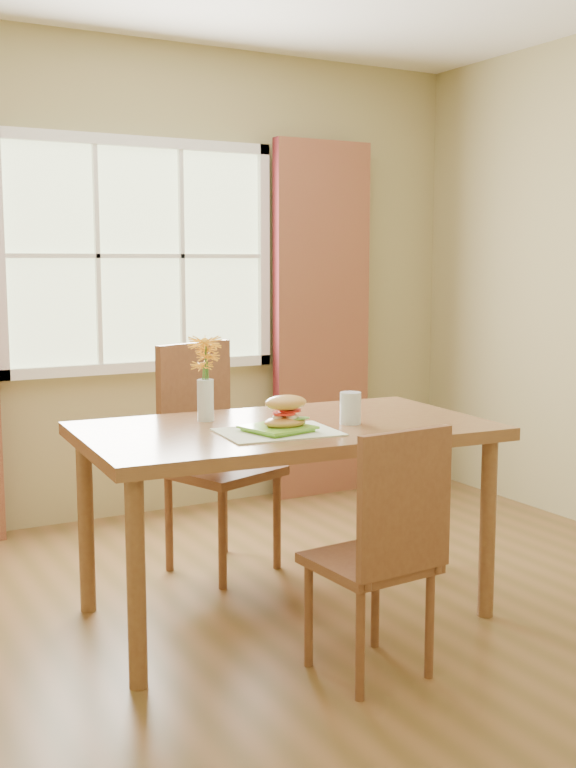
% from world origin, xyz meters
% --- Properties ---
extents(room, '(4.24, 3.84, 2.74)m').
position_xyz_m(room, '(0.00, 0.00, 1.35)').
color(room, brown).
rests_on(room, ground).
extents(window, '(1.62, 0.06, 1.32)m').
position_xyz_m(window, '(0.00, 1.87, 1.50)').
color(window, beige).
rests_on(window, room).
extents(curtain_right, '(0.65, 0.08, 2.20)m').
position_xyz_m(curtain_right, '(1.15, 1.78, 1.10)').
color(curtain_right, maroon).
rests_on(curtain_right, room).
extents(dining_table, '(1.71, 1.03, 0.81)m').
position_xyz_m(dining_table, '(-0.00, 0.15, 0.72)').
color(dining_table, brown).
rests_on(dining_table, room).
extents(chair_near, '(0.41, 0.41, 0.92)m').
position_xyz_m(chair_near, '(0.00, -0.55, 0.50)').
color(chair_near, brown).
rests_on(chair_near, room).
extents(chair_far, '(0.58, 0.58, 1.08)m').
position_xyz_m(chair_far, '(-0.04, 0.86, 0.59)').
color(chair_far, brown).
rests_on(chair_far, room).
extents(placemat, '(0.48, 0.37, 0.01)m').
position_xyz_m(placemat, '(-0.11, 0.01, 0.81)').
color(placemat, silver).
rests_on(placemat, dining_table).
extents(plate, '(0.28, 0.28, 0.01)m').
position_xyz_m(plate, '(-0.11, 0.01, 0.82)').
color(plate, '#69B82E').
rests_on(plate, placemat).
extents(croissant_sandwich, '(0.19, 0.13, 0.13)m').
position_xyz_m(croissant_sandwich, '(-0.08, 0.00, 0.89)').
color(croissant_sandwich, '#E39C4D').
rests_on(croissant_sandwich, plate).
extents(water_glass, '(0.09, 0.09, 0.13)m').
position_xyz_m(water_glass, '(0.24, 0.04, 0.87)').
color(water_glass, silver).
rests_on(water_glass, dining_table).
extents(flower_vase, '(0.15, 0.15, 0.36)m').
position_xyz_m(flower_vase, '(-0.25, 0.39, 1.03)').
color(flower_vase, silver).
rests_on(flower_vase, dining_table).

